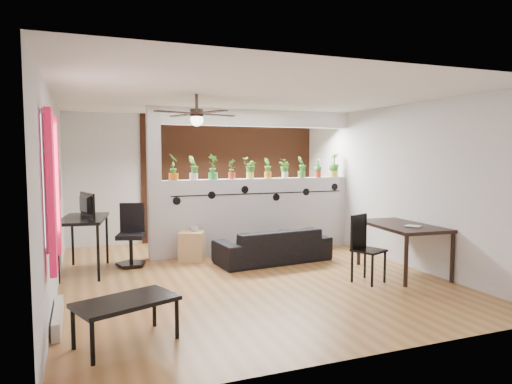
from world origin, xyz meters
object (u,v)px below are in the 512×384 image
at_px(sofa, 273,246).
at_px(coffee_table, 126,304).
at_px(potted_plant_7, 302,166).
at_px(folding_chair, 363,242).
at_px(potted_plant_2, 213,166).
at_px(potted_plant_5, 268,167).
at_px(potted_plant_9, 334,164).
at_px(potted_plant_6, 285,168).
at_px(potted_plant_3, 232,168).
at_px(potted_plant_4, 250,167).
at_px(potted_plant_1, 193,167).
at_px(computer_desk, 84,223).
at_px(cube_shelf, 192,246).
at_px(cup, 195,229).
at_px(office_chair, 131,239).
at_px(potted_plant_0, 173,166).
at_px(ceiling_fan, 197,116).
at_px(potted_plant_8, 318,167).
at_px(dining_table, 403,229).

height_order(sofa, coffee_table, sofa).
xyz_separation_m(potted_plant_7, folding_chair, (-0.25, -2.44, -1.00)).
height_order(potted_plant_2, potted_plant_5, potted_plant_2).
bearing_deg(potted_plant_9, potted_plant_6, 180.00).
relative_size(potted_plant_3, potted_plant_4, 0.93).
bearing_deg(folding_chair, sofa, 115.27).
distance_m(potted_plant_1, potted_plant_7, 2.11).
bearing_deg(potted_plant_6, folding_chair, -87.54).
distance_m(potted_plant_3, computer_desk, 2.69).
bearing_deg(potted_plant_7, coffee_table, -136.11).
height_order(cube_shelf, computer_desk, computer_desk).
height_order(potted_plant_5, coffee_table, potted_plant_5).
bearing_deg(potted_plant_7, potted_plant_3, 180.00).
distance_m(cup, office_chair, 1.04).
bearing_deg(sofa, potted_plant_7, -143.16).
bearing_deg(potted_plant_0, potted_plant_1, 0.00).
bearing_deg(potted_plant_9, sofa, -152.04).
bearing_deg(ceiling_fan, potted_plant_1, 78.35).
height_order(potted_plant_0, cube_shelf, potted_plant_0).
height_order(potted_plant_5, sofa, potted_plant_5).
bearing_deg(office_chair, potted_plant_8, 5.03).
xyz_separation_m(potted_plant_0, dining_table, (3.03, -2.27, -0.92)).
relative_size(potted_plant_1, coffee_table, 0.40).
height_order(potted_plant_0, potted_plant_6, potted_plant_0).
height_order(potted_plant_0, office_chair, potted_plant_0).
bearing_deg(ceiling_fan, potted_plant_8, 32.47).
relative_size(potted_plant_0, potted_plant_3, 1.25).
bearing_deg(potted_plant_2, potted_plant_8, -0.00).
bearing_deg(potted_plant_5, cube_shelf, -167.45).
height_order(potted_plant_3, sofa, potted_plant_3).
relative_size(potted_plant_3, potted_plant_9, 0.78).
relative_size(potted_plant_6, sofa, 0.20).
xyz_separation_m(potted_plant_6, potted_plant_9, (1.05, 0.00, 0.05)).
bearing_deg(cube_shelf, coffee_table, -89.92).
relative_size(potted_plant_1, potted_plant_4, 1.07).
relative_size(potted_plant_5, cube_shelf, 0.76).
distance_m(cube_shelf, office_chair, 1.00).
relative_size(potted_plant_6, dining_table, 0.25).
relative_size(cube_shelf, computer_desk, 0.40).
height_order(potted_plant_1, potted_plant_3, potted_plant_1).
bearing_deg(potted_plant_0, coffee_table, -108.08).
distance_m(ceiling_fan, potted_plant_6, 2.89).
xyz_separation_m(potted_plant_0, potted_plant_8, (2.81, -0.00, -0.05)).
distance_m(potted_plant_0, coffee_table, 3.82).
bearing_deg(computer_desk, dining_table, -21.22).
bearing_deg(potted_plant_1, potted_plant_7, 0.00).
distance_m(potted_plant_3, potted_plant_5, 0.70).
bearing_deg(cup, potted_plant_9, 6.73).
distance_m(potted_plant_9, dining_table, 2.45).
height_order(potted_plant_9, office_chair, potted_plant_9).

